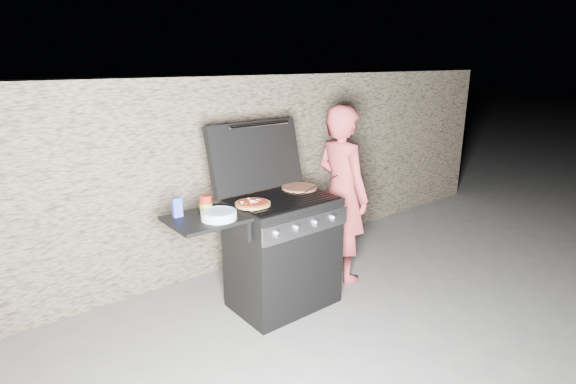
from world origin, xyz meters
TOP-DOWN VIEW (x-y plane):
  - ground at (0.00, 0.00)m, footprint 50.00×50.00m
  - stone_wall at (0.00, 1.05)m, footprint 8.00×0.35m
  - gas_grill at (-0.25, 0.00)m, footprint 1.34×0.79m
  - pizza_topped at (-0.28, -0.00)m, footprint 0.34×0.34m
  - pizza_plain at (0.27, 0.13)m, footprint 0.39×0.39m
  - sauce_jar at (-0.63, 0.07)m, footprint 0.09×0.09m
  - blue_carton at (-0.81, 0.13)m, footprint 0.07×0.04m
  - plate_stack at (-0.62, -0.09)m, footprint 0.30×0.30m
  - person at (0.71, 0.07)m, footprint 0.40×0.59m
  - tongs at (0.40, 0.00)m, footprint 0.40×0.05m

SIDE VIEW (x-z plane):
  - ground at x=0.00m, z-range 0.00..0.00m
  - gas_grill at x=-0.25m, z-range 0.00..0.91m
  - person at x=0.71m, z-range 0.00..1.58m
  - stone_wall at x=0.00m, z-range 0.00..1.80m
  - pizza_plain at x=0.27m, z-range 0.91..0.93m
  - pizza_topped at x=-0.28m, z-range 0.91..0.94m
  - plate_stack at x=-0.62m, z-range 0.90..0.96m
  - tongs at x=0.40m, z-range 0.91..0.99m
  - sauce_jar at x=-0.63m, z-range 0.90..1.03m
  - blue_carton at x=-0.81m, z-range 0.90..1.04m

